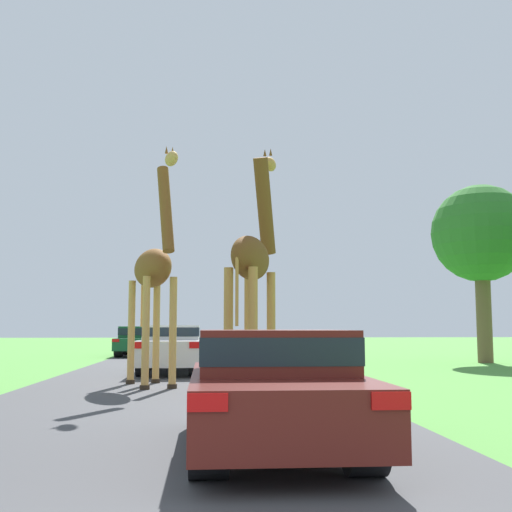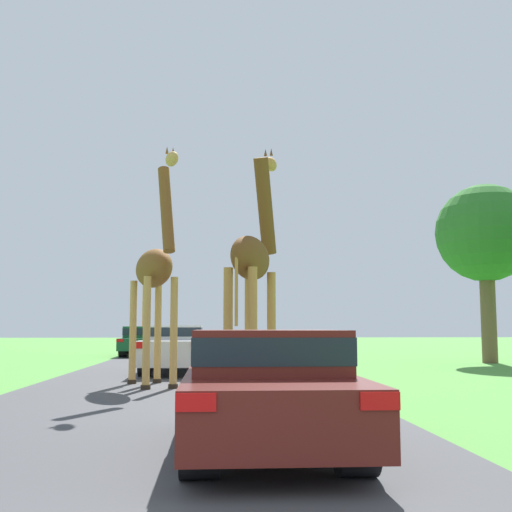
% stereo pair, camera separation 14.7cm
% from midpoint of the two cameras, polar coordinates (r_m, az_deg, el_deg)
% --- Properties ---
extents(road, '(6.86, 120.00, 0.00)m').
position_cam_midpoint_polar(road, '(31.90, -5.67, -8.67)').
color(road, '#424244').
rests_on(road, ground).
extents(giraffe_near_road, '(1.32, 2.57, 5.23)m').
position_cam_midpoint_polar(giraffe_near_road, '(12.81, -0.57, -0.78)').
color(giraffe_near_road, '#B77F3D').
rests_on(giraffe_near_road, ground).
extents(giraffe_companion, '(1.34, 2.86, 5.15)m').
position_cam_midpoint_polar(giraffe_companion, '(14.72, -9.38, -1.45)').
color(giraffe_companion, tan).
rests_on(giraffe_companion, ground).
extents(car_lead_maroon, '(1.73, 4.04, 1.28)m').
position_cam_midpoint_polar(car_lead_maroon, '(7.02, 0.90, -11.46)').
color(car_lead_maroon, '#561914').
rests_on(car_lead_maroon, ground).
extents(car_queue_right, '(1.75, 4.79, 1.37)m').
position_cam_midpoint_polar(car_queue_right, '(19.03, -7.70, -8.01)').
color(car_queue_right, silver).
rests_on(car_queue_right, ground).
extents(car_queue_left, '(1.70, 4.46, 1.35)m').
position_cam_midpoint_polar(car_queue_left, '(30.26, -10.62, -7.34)').
color(car_queue_left, '#144C28').
rests_on(car_queue_left, ground).
extents(tree_left_edge, '(3.68, 3.68, 6.69)m').
position_cam_midpoint_polar(tree_left_edge, '(25.67, 19.20, 1.77)').
color(tree_left_edge, brown).
rests_on(tree_left_edge, ground).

